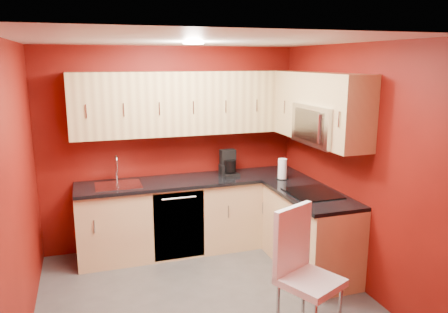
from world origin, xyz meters
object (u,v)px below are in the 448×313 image
coffee_maker (230,163)px  dining_chair (310,275)px  microwave (325,125)px  napkin_holder (225,170)px  paper_towel (282,169)px  sink (118,182)px

coffee_maker → dining_chair: size_ratio=0.29×
microwave → dining_chair: size_ratio=0.68×
coffee_maker → napkin_holder: coffee_maker is taller
coffee_maker → dining_chair: (0.02, -2.05, -0.51)m
napkin_holder → paper_towel: (0.61, -0.39, 0.06)m
microwave → napkin_holder: microwave is taller
paper_towel → dining_chair: size_ratio=0.23×
sink → napkin_holder: size_ratio=3.81×
microwave → coffee_maker: size_ratio=2.40×
microwave → dining_chair: 1.67m
microwave → paper_towel: size_ratio=3.03×
microwave → paper_towel: 0.92m
napkin_holder → dining_chair: (0.08, -2.08, -0.42)m
microwave → sink: microwave is taller
coffee_maker → paper_towel: (0.55, -0.36, -0.03)m
sink → coffee_maker: (1.38, 0.01, 0.12)m
coffee_maker → napkin_holder: size_ratio=2.33×
napkin_holder → dining_chair: bearing=-87.9°
sink → microwave: bearing=-25.6°
sink → coffee_maker: 1.38m
sink → napkin_holder: (1.32, 0.04, 0.03)m
napkin_holder → paper_towel: bearing=-33.0°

